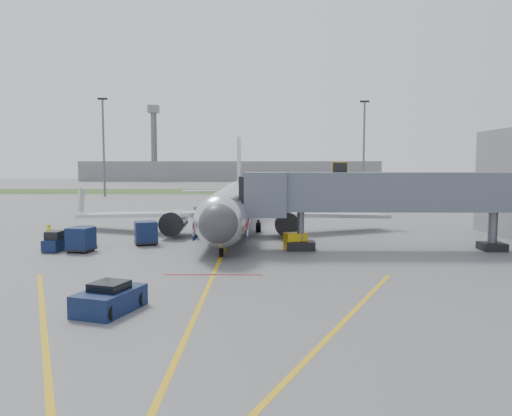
{
  "coord_description": "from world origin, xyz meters",
  "views": [
    {
      "loc": [
        2.97,
        -33.86,
        6.71
      ],
      "look_at": [
        2.48,
        6.22,
        3.2
      ],
      "focal_mm": 35.0,
      "sensor_mm": 36.0,
      "label": 1
    }
  ],
  "objects_px": {
    "pushback_tug": "(110,299)",
    "airliner": "(232,206)",
    "baggage_tug": "(55,242)",
    "belt_loader": "(206,227)",
    "ramp_worker": "(49,235)"
  },
  "relations": [
    {
      "from": "baggage_tug",
      "to": "belt_loader",
      "type": "height_order",
      "value": "belt_loader"
    },
    {
      "from": "pushback_tug",
      "to": "baggage_tug",
      "type": "distance_m",
      "value": 18.31
    },
    {
      "from": "pushback_tug",
      "to": "airliner",
      "type": "bearing_deg",
      "value": 81.52
    },
    {
      "from": "baggage_tug",
      "to": "belt_loader",
      "type": "relative_size",
      "value": 0.46
    },
    {
      "from": "pushback_tug",
      "to": "ramp_worker",
      "type": "distance_m",
      "value": 21.21
    },
    {
      "from": "baggage_tug",
      "to": "belt_loader",
      "type": "distance_m",
      "value": 14.59
    },
    {
      "from": "baggage_tug",
      "to": "ramp_worker",
      "type": "xyz_separation_m",
      "value": [
        -1.51,
        2.48,
        0.21
      ]
    },
    {
      "from": "pushback_tug",
      "to": "ramp_worker",
      "type": "xyz_separation_m",
      "value": [
        -10.62,
        18.35,
        0.33
      ]
    },
    {
      "from": "ramp_worker",
      "to": "belt_loader",
      "type": "bearing_deg",
      "value": 7.4
    },
    {
      "from": "ramp_worker",
      "to": "baggage_tug",
      "type": "bearing_deg",
      "value": -83.23
    },
    {
      "from": "belt_loader",
      "to": "ramp_worker",
      "type": "xyz_separation_m",
      "value": [
        -12.11,
        -7.55,
        0.31
      ]
    },
    {
      "from": "belt_loader",
      "to": "ramp_worker",
      "type": "relative_size",
      "value": 2.79
    },
    {
      "from": "airliner",
      "to": "belt_loader",
      "type": "bearing_deg",
      "value": -159.2
    },
    {
      "from": "pushback_tug",
      "to": "baggage_tug",
      "type": "xyz_separation_m",
      "value": [
        -9.11,
        15.87,
        0.12
      ]
    },
    {
      "from": "ramp_worker",
      "to": "airliner",
      "type": "bearing_deg",
      "value": 5.63
    }
  ]
}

